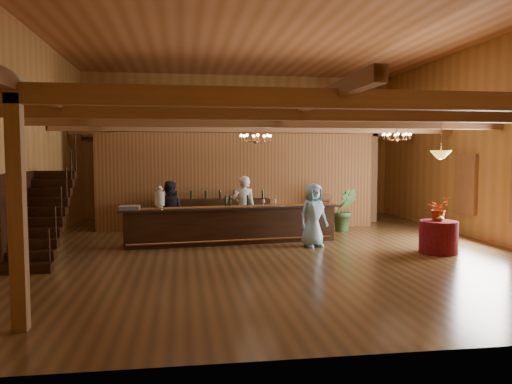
{
  "coord_description": "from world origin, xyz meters",
  "views": [
    {
      "loc": [
        -2.3,
        -12.55,
        2.38
      ],
      "look_at": [
        -0.32,
        0.8,
        1.39
      ],
      "focal_mm": 35.0,
      "sensor_mm": 36.0,
      "label": 1
    }
  ],
  "objects": [
    {
      "name": "staircase",
      "position": [
        -5.45,
        -0.74,
        1.0
      ],
      "size": [
        1.0,
        2.8,
        2.0
      ],
      "color": "black",
      "rests_on": "floor"
    },
    {
      "name": "bar_bottle_1",
      "position": [
        -1.02,
        0.92,
        1.15
      ],
      "size": [
        0.07,
        0.07,
        0.3
      ],
      "primitive_type": "cylinder",
      "color": "black",
      "rests_on": "tasting_bar"
    },
    {
      "name": "staff_second",
      "position": [
        -2.68,
        1.53,
        0.84
      ],
      "size": [
        0.91,
        0.76,
        1.68
      ],
      "primitive_type": "imported",
      "rotation": [
        0.0,
        0.0,
        2.98
      ],
      "color": "#20202B",
      "rests_on": "floor"
    },
    {
      "name": "bar_bottle_2",
      "position": [
        -0.52,
        0.98,
        1.15
      ],
      "size": [
        0.07,
        0.07,
        0.3
      ],
      "primitive_type": "cylinder",
      "color": "black",
      "rests_on": "tasting_bar"
    },
    {
      "name": "table_flowers",
      "position": [
        3.93,
        -1.15,
        1.08
      ],
      "size": [
        0.66,
        0.62,
        0.58
      ],
      "primitive_type": "imported",
      "rotation": [
        0.0,
        0.0,
        0.39
      ],
      "color": "#B12E07",
      "rests_on": "round_table"
    },
    {
      "name": "beverage_dispenser",
      "position": [
        -2.89,
        0.64,
        1.29
      ],
      "size": [
        0.26,
        0.26,
        0.6
      ],
      "color": "silver",
      "rests_on": "tasting_bar"
    },
    {
      "name": "guest",
      "position": [
        1.07,
        0.0,
        0.83
      ],
      "size": [
        0.94,
        0.77,
        1.66
      ],
      "primitive_type": "imported",
      "rotation": [
        0.0,
        0.0,
        0.35
      ],
      "color": "#8ECCEE",
      "rests_on": "floor"
    },
    {
      "name": "raffle_drum",
      "position": [
        1.69,
        1.07,
        1.18
      ],
      "size": [
        0.34,
        0.24,
        0.3
      ],
      "color": "brown",
      "rests_on": "tasting_bar"
    },
    {
      "name": "wall_right",
      "position": [
        6.0,
        0.0,
        2.75
      ],
      "size": [
        0.1,
        14.0,
        5.5
      ],
      "primitive_type": "cube",
      "color": "#AC7A3D",
      "rests_on": "floor"
    },
    {
      "name": "glass_rack_tray",
      "position": [
        -3.64,
        0.46,
        1.05
      ],
      "size": [
        0.5,
        0.5,
        0.1
      ],
      "primitive_type": "cube",
      "color": "gray",
      "rests_on": "tasting_bar"
    },
    {
      "name": "bartender",
      "position": [
        -0.58,
        1.45,
        0.9
      ],
      "size": [
        0.67,
        0.45,
        1.8
      ],
      "primitive_type": "imported",
      "rotation": [
        0.0,
        0.0,
        3.17
      ],
      "color": "white",
      "rests_on": "floor"
    },
    {
      "name": "floor_plant",
      "position": [
        2.75,
        2.5,
        0.68
      ],
      "size": [
        0.85,
        0.74,
        1.36
      ],
      "primitive_type": "imported",
      "rotation": [
        0.0,
        0.0,
        -0.2
      ],
      "color": "#365B2C",
      "rests_on": "floor"
    },
    {
      "name": "table_vase",
      "position": [
        3.86,
        -1.37,
        0.93
      ],
      "size": [
        0.17,
        0.17,
        0.27
      ],
      "primitive_type": "imported",
      "rotation": [
        0.0,
        0.0,
        -0.25
      ],
      "color": "#B6723D",
      "rests_on": "round_table"
    },
    {
      "name": "ceiling",
      "position": [
        0.0,
        0.0,
        5.5
      ],
      "size": [
        14.0,
        14.0,
        0.0
      ],
      "primitive_type": "plane",
      "rotation": [
        3.14,
        0.0,
        0.0
      ],
      "color": "#AC683B",
      "rests_on": "wall_back"
    },
    {
      "name": "round_table",
      "position": [
        3.87,
        -1.3,
        0.4
      ],
      "size": [
        0.91,
        0.91,
        0.79
      ],
      "primitive_type": "cylinder",
      "color": "maroon",
      "rests_on": "floor"
    },
    {
      "name": "wall_left",
      "position": [
        -6.0,
        0.0,
        2.75
      ],
      "size": [
        0.1,
        14.0,
        5.5
      ],
      "primitive_type": "cube",
      "color": "#AC7A3D",
      "rests_on": "floor"
    },
    {
      "name": "partition_wall",
      "position": [
        -0.5,
        3.5,
        1.55
      ],
      "size": [
        9.0,
        0.18,
        3.1
      ],
      "primitive_type": "cube",
      "color": "brown",
      "rests_on": "floor"
    },
    {
      "name": "chandelier_left",
      "position": [
        -0.39,
        0.37,
        2.84
      ],
      "size": [
        0.8,
        0.8,
        0.51
      ],
      "color": "#B6723D",
      "rests_on": "beam_grid"
    },
    {
      "name": "wall_front",
      "position": [
        0.0,
        -7.0,
        2.75
      ],
      "size": [
        12.0,
        0.1,
        5.5
      ],
      "primitive_type": "cube",
      "color": "#AC7A3D",
      "rests_on": "floor"
    },
    {
      "name": "bar_bottle_0",
      "position": [
        -1.13,
        0.91,
        1.15
      ],
      "size": [
        0.07,
        0.07,
        0.3
      ],
      "primitive_type": "cylinder",
      "color": "black",
      "rests_on": "tasting_bar"
    },
    {
      "name": "window_right_back",
      "position": [
        5.95,
        1.0,
        1.55
      ],
      "size": [
        0.12,
        1.05,
        1.75
      ],
      "primitive_type": "cube",
      "color": "white",
      "rests_on": "wall_right"
    },
    {
      "name": "backbar_shelf",
      "position": [
        -1.35,
        3.09,
        0.5
      ],
      "size": [
        3.61,
        0.77,
        1.01
      ],
      "primitive_type": "cube",
      "rotation": [
        0.0,
        0.0,
        0.06
      ],
      "color": "black",
      "rests_on": "floor"
    },
    {
      "name": "beam_grid",
      "position": [
        0.0,
        0.51,
        3.24
      ],
      "size": [
        11.9,
        13.9,
        0.39
      ],
      "color": "olive",
      "rests_on": "wall_left"
    },
    {
      "name": "wall_back",
      "position": [
        0.0,
        7.0,
        2.75
      ],
      "size": [
        12.0,
        0.1,
        5.5
      ],
      "primitive_type": "cube",
      "color": "#AC7A3D",
      "rests_on": "floor"
    },
    {
      "name": "chandelier_right",
      "position": [
        3.8,
        1.06,
        2.93
      ],
      "size": [
        0.8,
        0.8,
        0.43
      ],
      "color": "#B6723D",
      "rests_on": "beam_grid"
    },
    {
      "name": "support_posts",
      "position": [
        0.0,
        -0.5,
        1.6
      ],
      "size": [
        9.2,
        10.2,
        3.2
      ],
      "color": "olive",
      "rests_on": "floor"
    },
    {
      "name": "backroom_boxes",
      "position": [
        -0.29,
        5.5,
        0.53
      ],
      "size": [
        4.1,
        0.6,
        1.1
      ],
      "color": "black",
      "rests_on": "floor"
    },
    {
      "name": "pendant_lamp",
      "position": [
        3.87,
        -1.3,
        2.4
      ],
      "size": [
        0.52,
        0.52,
        0.9
      ],
      "color": "#B6723D",
      "rests_on": "beam_grid"
    },
    {
      "name": "tasting_bar",
      "position": [
        -0.97,
        0.81,
        0.51
      ],
      "size": [
        6.05,
        1.43,
        1.01
      ],
      "rotation": [
        0.0,
        0.0,
        0.11
      ],
      "color": "black",
      "rests_on": "floor"
    },
    {
      "name": "floor",
      "position": [
        0.0,
        0.0,
        0.0
      ],
      "size": [
        14.0,
        14.0,
        0.0
      ],
      "primitive_type": "plane",
      "color": "brown",
      "rests_on": "ground"
    }
  ]
}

